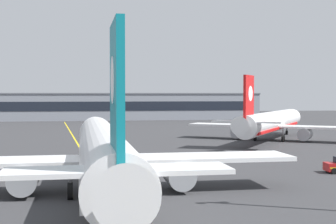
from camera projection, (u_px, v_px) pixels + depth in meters
name	position (u px, v px, depth m)	size (l,w,h in m)	color
taxiway_centreline	(91.00, 166.00, 55.44)	(0.30, 180.00, 0.01)	yellow
airliner_foreground	(103.00, 152.00, 40.05)	(32.05, 41.43, 11.65)	white
airliner_background	(271.00, 123.00, 85.77)	(27.43, 33.55, 10.84)	white
safety_cone_by_nose_gear	(116.00, 164.00, 55.60)	(0.44, 0.44, 0.55)	orange
terminal_building	(75.00, 106.00, 153.89)	(116.41, 12.40, 8.42)	gray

